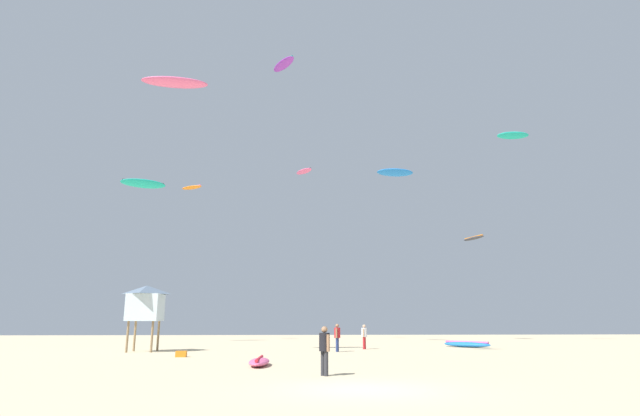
% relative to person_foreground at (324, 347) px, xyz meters
% --- Properties ---
extents(ground_plane, '(120.00, 120.00, 0.00)m').
position_rel_person_foreground_xyz_m(ground_plane, '(0.83, -3.69, -0.99)').
color(ground_plane, beige).
extents(person_foreground, '(0.38, 0.49, 1.69)m').
position_rel_person_foreground_xyz_m(person_foreground, '(0.00, 0.00, 0.00)').
color(person_foreground, '#2D2D33').
rests_on(person_foreground, ground).
extents(person_midground, '(0.38, 0.51, 1.67)m').
position_rel_person_foreground_xyz_m(person_midground, '(3.95, 17.37, -0.02)').
color(person_midground, '#B21E23').
rests_on(person_midground, ground).
extents(person_left, '(0.39, 0.55, 1.73)m').
position_rel_person_foreground_xyz_m(person_left, '(1.78, 14.34, 0.02)').
color(person_left, navy).
rests_on(person_left, ground).
extents(kite_grounded_near, '(0.94, 3.06, 0.36)m').
position_rel_person_foreground_xyz_m(kite_grounded_near, '(-2.53, 4.24, -0.81)').
color(kite_grounded_near, '#E5598C').
rests_on(kite_grounded_near, ground).
extents(kite_grounded_mid, '(3.27, 3.59, 0.45)m').
position_rel_person_foreground_xyz_m(kite_grounded_mid, '(11.91, 19.44, -0.77)').
color(kite_grounded_mid, blue).
rests_on(kite_grounded_mid, ground).
extents(lifeguard_tower, '(2.30, 2.30, 4.15)m').
position_rel_person_foreground_xyz_m(lifeguard_tower, '(-10.54, 15.09, 2.07)').
color(lifeguard_tower, '#8C704C').
rests_on(lifeguard_tower, ground).
extents(cooler_box, '(0.56, 0.36, 0.32)m').
position_rel_person_foreground_xyz_m(cooler_box, '(-7.05, 10.04, -0.83)').
color(cooler_box, orange).
rests_on(cooler_box, ground).
extents(kite_aloft_0, '(2.50, 3.25, 0.57)m').
position_rel_person_foreground_xyz_m(kite_aloft_0, '(-2.11, 22.99, 23.60)').
color(kite_aloft_0, purple).
extents(kite_aloft_1, '(2.58, 1.95, 0.35)m').
position_rel_person_foreground_xyz_m(kite_aloft_1, '(-11.63, 32.62, 14.51)').
color(kite_aloft_1, orange).
extents(kite_aloft_2, '(2.32, 0.78, 0.54)m').
position_rel_person_foreground_xyz_m(kite_aloft_2, '(5.19, 11.27, 9.95)').
color(kite_aloft_2, blue).
extents(kite_aloft_3, '(4.19, 2.53, 0.91)m').
position_rel_person_foreground_xyz_m(kite_aloft_3, '(-15.13, 27.69, 13.50)').
color(kite_aloft_3, '#19B29E').
extents(kite_aloft_4, '(2.08, 2.48, 0.51)m').
position_rel_person_foreground_xyz_m(kite_aloft_4, '(0.07, 33.31, 16.69)').
color(kite_aloft_4, '#E5598C').
extents(kite_aloft_5, '(4.20, 1.59, 0.54)m').
position_rel_person_foreground_xyz_m(kite_aloft_5, '(-8.72, 11.27, 15.65)').
color(kite_aloft_5, '#E5598C').
extents(kite_aloft_6, '(1.83, 3.27, 0.44)m').
position_rel_person_foreground_xyz_m(kite_aloft_6, '(18.20, 33.24, 9.55)').
color(kite_aloft_6, '#2D2D33').
extents(kite_aloft_7, '(3.21, 1.20, 0.78)m').
position_rel_person_foreground_xyz_m(kite_aloft_7, '(20.87, 27.74, 19.12)').
color(kite_aloft_7, '#19B29E').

